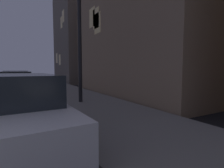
# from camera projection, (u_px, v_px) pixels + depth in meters

# --- Properties ---
(car_white) EXTENTS (2.19, 4.46, 1.43)m
(car_white) POSITION_uv_depth(u_px,v_px,m) (11.00, 109.00, 3.52)
(car_white) COLOR silver
(car_white) RESTS_ON ground
(car_yellow_cab) EXTENTS (2.16, 4.24, 1.43)m
(car_yellow_cab) POSITION_uv_depth(u_px,v_px,m) (15.00, 86.00, 8.62)
(car_yellow_cab) COLOR gold
(car_yellow_cab) RESTS_ON ground
(car_blue) EXTENTS (2.16, 4.59, 1.43)m
(car_blue) POSITION_uv_depth(u_px,v_px,m) (16.00, 80.00, 14.06)
(car_blue) COLOR navy
(car_blue) RESTS_ON ground
(street_lamp) EXTENTS (0.44, 0.44, 4.85)m
(street_lamp) POSITION_uv_depth(u_px,v_px,m) (79.00, 24.00, 7.20)
(street_lamp) COLOR black
(street_lamp) RESTS_ON sidewalk
(building_mid) EXTENTS (8.09, 10.16, 11.03)m
(building_mid) POSITION_uv_depth(u_px,v_px,m) (162.00, 7.00, 11.18)
(building_mid) COLOR #8C7259
(building_mid) RESTS_ON ground
(building_far) EXTENTS (6.51, 7.56, 10.39)m
(building_far) POSITION_uv_depth(u_px,v_px,m) (87.00, 39.00, 21.05)
(building_far) COLOR #6B6056
(building_far) RESTS_ON ground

